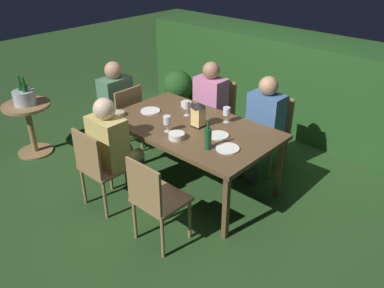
{
  "coord_description": "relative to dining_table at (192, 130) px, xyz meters",
  "views": [
    {
      "loc": [
        2.51,
        -2.76,
        2.52
      ],
      "look_at": [
        0.0,
        0.0,
        0.51
      ],
      "focal_mm": 37.23,
      "sensor_mm": 36.0,
      "label": 1
    }
  ],
  "objects": [
    {
      "name": "ground_plane",
      "position": [
        0.0,
        0.0,
        -0.67
      ],
      "size": [
        16.0,
        16.0,
        0.0
      ],
      "primitive_type": "plane",
      "color": "#26471E"
    },
    {
      "name": "dining_table",
      "position": [
        0.0,
        0.0,
        0.0
      ],
      "size": [
        1.77,
        1.04,
        0.72
      ],
      "color": "brown",
      "rests_on": "ground"
    },
    {
      "name": "chair_head_near",
      "position": [
        -1.14,
        0.0,
        -0.19
      ],
      "size": [
        0.4,
        0.42,
        0.87
      ],
      "color": "#937047",
      "rests_on": "ground"
    },
    {
      "name": "person_in_green",
      "position": [
        -1.33,
        0.0,
        -0.03
      ],
      "size": [
        0.48,
        0.38,
        1.15
      ],
      "color": "#4C7A5B",
      "rests_on": "ground"
    },
    {
      "name": "chair_side_left_a",
      "position": [
        -0.4,
        -0.91,
        -0.19
      ],
      "size": [
        0.42,
        0.4,
        0.87
      ],
      "color": "#937047",
      "rests_on": "ground"
    },
    {
      "name": "person_in_mustard",
      "position": [
        -0.4,
        -0.72,
        -0.03
      ],
      "size": [
        0.38,
        0.47,
        1.15
      ],
      "color": "tan",
      "rests_on": "ground"
    },
    {
      "name": "chair_side_right_a",
      "position": [
        -0.4,
        0.91,
        -0.19
      ],
      "size": [
        0.42,
        0.4,
        0.87
      ],
      "color": "#937047",
      "rests_on": "ground"
    },
    {
      "name": "person_in_pink",
      "position": [
        -0.4,
        0.72,
        -0.03
      ],
      "size": [
        0.38,
        0.47,
        1.15
      ],
      "color": "#C675A3",
      "rests_on": "ground"
    },
    {
      "name": "chair_side_left_b",
      "position": [
        0.4,
        -0.91,
        -0.19
      ],
      "size": [
        0.42,
        0.4,
        0.87
      ],
      "color": "#937047",
      "rests_on": "ground"
    },
    {
      "name": "chair_side_right_b",
      "position": [
        0.4,
        0.91,
        -0.19
      ],
      "size": [
        0.42,
        0.4,
        0.87
      ],
      "color": "#937047",
      "rests_on": "ground"
    },
    {
      "name": "person_in_blue",
      "position": [
        0.4,
        0.72,
        -0.03
      ],
      "size": [
        0.38,
        0.47,
        1.15
      ],
      "color": "#426699",
      "rests_on": "ground"
    },
    {
      "name": "lantern_centerpiece",
      "position": [
        0.06,
        0.03,
        0.2
      ],
      "size": [
        0.15,
        0.15,
        0.27
      ],
      "color": "black",
      "rests_on": "dining_table"
    },
    {
      "name": "green_bottle_on_table",
      "position": [
        0.44,
        -0.26,
        0.16
      ],
      "size": [
        0.07,
        0.07,
        0.29
      ],
      "color": "#195128",
      "rests_on": "dining_table"
    },
    {
      "name": "wine_glass_a",
      "position": [
        -0.1,
        -0.27,
        0.17
      ],
      "size": [
        0.08,
        0.08,
        0.17
      ],
      "color": "silver",
      "rests_on": "dining_table"
    },
    {
      "name": "wine_glass_b",
      "position": [
        0.21,
        0.31,
        0.17
      ],
      "size": [
        0.08,
        0.08,
        0.17
      ],
      "color": "silver",
      "rests_on": "dining_table"
    },
    {
      "name": "wine_glass_c",
      "position": [
        -0.22,
        0.16,
        0.17
      ],
      "size": [
        0.08,
        0.08,
        0.17
      ],
      "color": "silver",
      "rests_on": "dining_table"
    },
    {
      "name": "plate_a",
      "position": [
        -0.59,
        -0.04,
        0.06
      ],
      "size": [
        0.22,
        0.22,
        0.01
      ],
      "primitive_type": "cylinder",
      "color": "white",
      "rests_on": "dining_table"
    },
    {
      "name": "plate_b",
      "position": [
        0.58,
        -0.15,
        0.06
      ],
      "size": [
        0.22,
        0.22,
        0.01
      ],
      "primitive_type": "cylinder",
      "color": "white",
      "rests_on": "dining_table"
    },
    {
      "name": "plate_c",
      "position": [
        0.35,
        0.0,
        0.06
      ],
      "size": [
        0.2,
        0.2,
        0.01
      ],
      "primitive_type": "cylinder",
      "color": "white",
      "rests_on": "dining_table"
    },
    {
      "name": "bowl_olives",
      "position": [
        -0.4,
        0.34,
        0.08
      ],
      "size": [
        0.12,
        0.12,
        0.05
      ],
      "color": "silver",
      "rests_on": "dining_table"
    },
    {
      "name": "bowl_bread",
      "position": [
        0.08,
        -0.32,
        0.08
      ],
      "size": [
        0.16,
        0.16,
        0.06
      ],
      "color": "silver",
      "rests_on": "dining_table"
    },
    {
      "name": "bowl_salad",
      "position": [
        -0.77,
        -0.35,
        0.07
      ],
      "size": [
        0.14,
        0.14,
        0.04
      ],
      "color": "#BCAD8E",
      "rests_on": "dining_table"
    },
    {
      "name": "side_table",
      "position": [
        -1.97,
        -0.82,
        -0.23
      ],
      "size": [
        0.57,
        0.57,
        0.66
      ],
      "color": "#937047",
      "rests_on": "ground"
    },
    {
      "name": "ice_bucket",
      "position": [
        -1.97,
        -0.82,
        0.09
      ],
      "size": [
        0.26,
        0.26,
        0.34
      ],
      "color": "#B2B7BF",
      "rests_on": "side_table"
    },
    {
      "name": "hedge_backdrop",
      "position": [
        0.0,
        2.13,
        -0.04
      ],
      "size": [
        4.7,
        0.82,
        1.27
      ],
      "primitive_type": "cube",
      "color": "#234C1E",
      "rests_on": "ground"
    },
    {
      "name": "potted_plant_by_hedge",
      "position": [
        -1.53,
        1.37,
        -0.31
      ],
      "size": [
        0.45,
        0.45,
        0.65
      ],
      "color": "#9E5133",
      "rests_on": "ground"
    }
  ]
}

